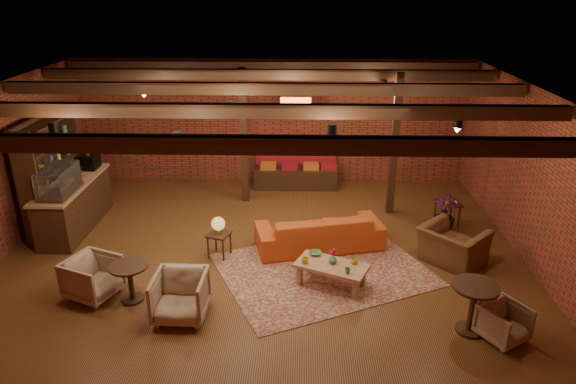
{
  "coord_description": "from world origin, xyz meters",
  "views": [
    {
      "loc": [
        0.75,
        -8.91,
        4.97
      ],
      "look_at": [
        0.5,
        0.2,
        1.21
      ],
      "focal_mm": 32.0,
      "sensor_mm": 36.0,
      "label": 1
    }
  ],
  "objects_px": {
    "side_table_book": "(448,204)",
    "round_table_right": "(473,301)",
    "round_table_left": "(130,276)",
    "armchair_a": "(93,276)",
    "armchair_far": "(504,321)",
    "sofa": "(319,231)",
    "armchair_right": "(453,240)",
    "plant_tall": "(449,179)",
    "armchair_b": "(180,294)",
    "coffee_table": "(331,266)",
    "side_table_lamp": "(218,227)"
  },
  "relations": [
    {
      "from": "round_table_right",
      "to": "armchair_far",
      "type": "height_order",
      "value": "round_table_right"
    },
    {
      "from": "round_table_left",
      "to": "round_table_right",
      "type": "distance_m",
      "value": 5.45
    },
    {
      "from": "side_table_lamp",
      "to": "round_table_left",
      "type": "distance_m",
      "value": 1.97
    },
    {
      "from": "sofa",
      "to": "round_table_right",
      "type": "height_order",
      "value": "round_table_right"
    },
    {
      "from": "round_table_left",
      "to": "armchair_right",
      "type": "bearing_deg",
      "value": 13.84
    },
    {
      "from": "sofa",
      "to": "side_table_lamp",
      "type": "height_order",
      "value": "side_table_lamp"
    },
    {
      "from": "armchair_far",
      "to": "armchair_a",
      "type": "bearing_deg",
      "value": 139.51
    },
    {
      "from": "armchair_right",
      "to": "armchair_far",
      "type": "distance_m",
      "value": 2.27
    },
    {
      "from": "round_table_right",
      "to": "armchair_far",
      "type": "xyz_separation_m",
      "value": [
        0.43,
        -0.17,
        -0.23
      ]
    },
    {
      "from": "coffee_table",
      "to": "armchair_b",
      "type": "bearing_deg",
      "value": -157.79
    },
    {
      "from": "armchair_b",
      "to": "armchair_far",
      "type": "xyz_separation_m",
      "value": [
        4.9,
        -0.41,
        -0.1
      ]
    },
    {
      "from": "sofa",
      "to": "coffee_table",
      "type": "height_order",
      "value": "sofa"
    },
    {
      "from": "sofa",
      "to": "armchair_a",
      "type": "distance_m",
      "value": 4.27
    },
    {
      "from": "coffee_table",
      "to": "side_table_lamp",
      "type": "distance_m",
      "value": 2.34
    },
    {
      "from": "side_table_book",
      "to": "plant_tall",
      "type": "distance_m",
      "value": 0.81
    },
    {
      "from": "armchair_b",
      "to": "round_table_right",
      "type": "xyz_separation_m",
      "value": [
        4.48,
        -0.24,
        0.13
      ]
    },
    {
      "from": "side_table_book",
      "to": "round_table_right",
      "type": "bearing_deg",
      "value": -99.15
    },
    {
      "from": "coffee_table",
      "to": "armchair_far",
      "type": "relative_size",
      "value": 2.19
    },
    {
      "from": "coffee_table",
      "to": "plant_tall",
      "type": "relative_size",
      "value": 0.57
    },
    {
      "from": "side_table_lamp",
      "to": "plant_tall",
      "type": "xyz_separation_m",
      "value": [
        4.61,
        1.18,
        0.56
      ]
    },
    {
      "from": "coffee_table",
      "to": "armchair_right",
      "type": "xyz_separation_m",
      "value": [
        2.33,
        0.86,
        0.1
      ]
    },
    {
      "from": "coffee_table",
      "to": "armchair_far",
      "type": "bearing_deg",
      "value": -29.39
    },
    {
      "from": "armchair_a",
      "to": "armchair_right",
      "type": "height_order",
      "value": "armchair_right"
    },
    {
      "from": "plant_tall",
      "to": "armchair_far",
      "type": "bearing_deg",
      "value": -90.22
    },
    {
      "from": "sofa",
      "to": "armchair_far",
      "type": "bearing_deg",
      "value": 120.06
    },
    {
      "from": "sofa",
      "to": "armchair_b",
      "type": "relative_size",
      "value": 2.99
    },
    {
      "from": "coffee_table",
      "to": "side_table_lamp",
      "type": "relative_size",
      "value": 1.65
    },
    {
      "from": "round_table_left",
      "to": "armchair_a",
      "type": "xyz_separation_m",
      "value": [
        -0.67,
        0.1,
        -0.05
      ]
    },
    {
      "from": "round_table_right",
      "to": "round_table_left",
      "type": "bearing_deg",
      "value": 172.72
    },
    {
      "from": "sofa",
      "to": "armchair_right",
      "type": "xyz_separation_m",
      "value": [
        2.5,
        -0.54,
        0.12
      ]
    },
    {
      "from": "armchair_a",
      "to": "round_table_right",
      "type": "distance_m",
      "value": 6.13
    },
    {
      "from": "round_table_left",
      "to": "armchair_a",
      "type": "distance_m",
      "value": 0.68
    },
    {
      "from": "armchair_b",
      "to": "armchair_right",
      "type": "height_order",
      "value": "armchair_right"
    },
    {
      "from": "plant_tall",
      "to": "side_table_book",
      "type": "bearing_deg",
      "value": 65.97
    },
    {
      "from": "armchair_right",
      "to": "plant_tall",
      "type": "xyz_separation_m",
      "value": [
        0.17,
        1.3,
        0.72
      ]
    },
    {
      "from": "sofa",
      "to": "side_table_lamp",
      "type": "bearing_deg",
      "value": -1.22
    },
    {
      "from": "round_table_left",
      "to": "round_table_right",
      "type": "bearing_deg",
      "value": -7.28
    },
    {
      "from": "armchair_b",
      "to": "side_table_book",
      "type": "bearing_deg",
      "value": 36.17
    },
    {
      "from": "sofa",
      "to": "armchair_right",
      "type": "height_order",
      "value": "armchair_right"
    },
    {
      "from": "coffee_table",
      "to": "round_table_right",
      "type": "relative_size",
      "value": 1.68
    },
    {
      "from": "armchair_far",
      "to": "plant_tall",
      "type": "relative_size",
      "value": 0.26
    },
    {
      "from": "sofa",
      "to": "armchair_right",
      "type": "relative_size",
      "value": 2.27
    },
    {
      "from": "armchair_right",
      "to": "side_table_book",
      "type": "xyz_separation_m",
      "value": [
        0.33,
        1.67,
        0.01
      ]
    },
    {
      "from": "sofa",
      "to": "side_table_book",
      "type": "relative_size",
      "value": 4.42
    },
    {
      "from": "side_table_lamp",
      "to": "plant_tall",
      "type": "distance_m",
      "value": 4.79
    },
    {
      "from": "round_table_right",
      "to": "coffee_table",
      "type": "bearing_deg",
      "value": 149.12
    },
    {
      "from": "side_table_lamp",
      "to": "armchair_far",
      "type": "distance_m",
      "value": 5.18
    },
    {
      "from": "armchair_far",
      "to": "plant_tall",
      "type": "height_order",
      "value": "plant_tall"
    },
    {
      "from": "armchair_b",
      "to": "plant_tall",
      "type": "relative_size",
      "value": 0.35
    },
    {
      "from": "plant_tall",
      "to": "armchair_a",
      "type": "bearing_deg",
      "value": -158.27
    }
  ]
}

